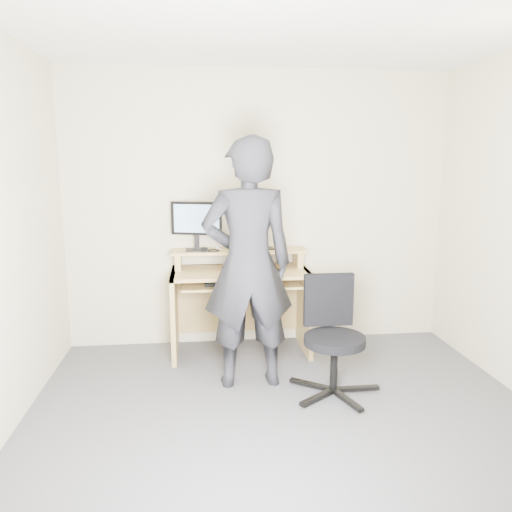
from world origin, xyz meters
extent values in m
plane|color=#5A595F|center=(0.00, 0.00, 0.00)|extent=(3.50, 3.50, 0.00)
cube|color=beige|center=(0.00, 1.75, 1.25)|extent=(3.50, 0.02, 2.50)
cube|color=white|center=(0.00, 0.00, 2.50)|extent=(3.50, 3.50, 0.02)
cube|color=tan|center=(-0.78, 1.45, 0.38)|extent=(0.04, 0.60, 0.75)
cube|color=tan|center=(0.38, 1.45, 0.38)|extent=(0.04, 0.60, 0.75)
cube|color=tan|center=(-0.20, 1.45, 0.73)|extent=(1.20, 0.60, 0.03)
cube|color=tan|center=(-0.20, 1.37, 0.64)|extent=(1.02, 0.38, 0.02)
cube|color=tan|center=(-0.74, 1.60, 0.82)|extent=(0.05, 0.28, 0.15)
cube|color=tan|center=(0.34, 1.60, 0.82)|extent=(0.05, 0.28, 0.15)
cube|color=tan|center=(-0.20, 1.60, 0.90)|extent=(1.20, 0.30, 0.02)
cube|color=tan|center=(-0.20, 1.74, 0.42)|extent=(1.20, 0.03, 0.65)
cube|color=black|center=(-0.57, 1.58, 0.92)|extent=(0.20, 0.13, 0.01)
cube|color=black|center=(-0.57, 1.60, 0.99)|extent=(0.05, 0.04, 0.13)
cube|color=black|center=(-0.57, 1.58, 1.20)|extent=(0.44, 0.17, 0.29)
cube|color=#7DA7D9|center=(-0.57, 1.56, 1.20)|extent=(0.39, 0.13, 0.25)
cube|color=black|center=(-0.14, 1.65, 1.01)|extent=(0.07, 0.13, 0.20)
cylinder|color=silver|center=(-0.02, 1.60, 1.00)|extent=(0.10, 0.10, 0.19)
cube|color=black|center=(0.08, 1.60, 0.92)|extent=(0.07, 0.13, 0.01)
cube|color=black|center=(-0.51, 1.52, 0.93)|extent=(0.05, 0.05, 0.03)
torus|color=silver|center=(-0.32, 1.66, 0.92)|extent=(0.20, 0.19, 0.06)
cube|color=black|center=(-0.28, 1.36, 0.67)|extent=(0.46, 0.19, 0.03)
ellipsoid|color=black|center=(0.08, 1.35, 0.77)|extent=(0.11, 0.09, 0.04)
cube|color=black|center=(0.58, 0.53, 0.04)|extent=(0.34, 0.05, 0.03)
cube|color=black|center=(0.46, 0.70, 0.04)|extent=(0.15, 0.33, 0.03)
cube|color=black|center=(0.26, 0.63, 0.04)|extent=(0.30, 0.23, 0.03)
cube|color=black|center=(0.26, 0.43, 0.04)|extent=(0.30, 0.23, 0.03)
cube|color=black|center=(0.46, 0.36, 0.04)|extent=(0.15, 0.33, 0.03)
cylinder|color=black|center=(0.41, 0.53, 0.22)|extent=(0.05, 0.05, 0.36)
cylinder|color=black|center=(0.41, 0.53, 0.42)|extent=(0.44, 0.44, 0.06)
cube|color=black|center=(0.40, 0.73, 0.67)|extent=(0.37, 0.05, 0.40)
imported|color=black|center=(-0.20, 0.80, 0.93)|extent=(0.71, 0.48, 1.87)
camera|label=1|loc=(-0.55, -2.80, 1.68)|focal=35.00mm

